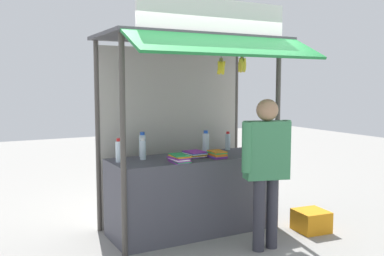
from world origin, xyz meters
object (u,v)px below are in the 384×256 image
object	(u,v)px
water_bottle_front_left	(228,141)
water_bottle_rear_center	(206,143)
water_bottle_front_right	(248,141)
magazine_stack_mid_left	(254,151)
banana_bunch_leftmost	(242,65)
plastic_crate	(311,221)
magazine_stack_far_left	(217,154)
banana_bunch_inner_left	(221,67)
magazine_stack_mid_right	(195,154)
magazine_stack_center	(179,158)
vendor_person	(266,160)
water_bottle_right	(142,145)
water_bottle_back_right	(143,149)
water_bottle_left	(119,151)

from	to	relation	value
water_bottle_front_left	water_bottle_rear_center	size ratio (longest dim) A/B	0.83
water_bottle_front_right	magazine_stack_mid_left	world-z (taller)	water_bottle_front_right
water_bottle_front_left	magazine_stack_mid_left	distance (m)	0.46
water_bottle_front_left	banana_bunch_leftmost	world-z (taller)	banana_bunch_leftmost
magazine_stack_mid_left	plastic_crate	world-z (taller)	magazine_stack_mid_left
water_bottle_rear_center	plastic_crate	xyz separation A→B (m)	(1.02, -0.82, -0.93)
water_bottle_front_left	water_bottle_rear_center	distance (m)	0.45
magazine_stack_far_left	banana_bunch_inner_left	bearing A→B (deg)	-114.09
water_bottle_rear_center	banana_bunch_leftmost	distance (m)	1.13
magazine_stack_mid_left	magazine_stack_mid_right	size ratio (longest dim) A/B	1.08
magazine_stack_center	vendor_person	xyz separation A→B (m)	(0.72, -0.64, 0.02)
plastic_crate	water_bottle_right	bearing A→B (deg)	151.37
water_bottle_front_left	water_bottle_front_right	size ratio (longest dim) A/B	0.94
water_bottle_back_right	magazine_stack_far_left	world-z (taller)	water_bottle_back_right
water_bottle_left	plastic_crate	bearing A→B (deg)	-19.48
water_bottle_left	banana_bunch_leftmost	bearing A→B (deg)	-23.35
water_bottle_rear_center	magazine_stack_mid_left	xyz separation A→B (m)	(0.54, -0.29, -0.10)
magazine_stack_far_left	banana_bunch_inner_left	world-z (taller)	banana_bunch_inner_left
magazine_stack_center	water_bottle_rear_center	bearing A→B (deg)	34.21
banana_bunch_inner_left	water_bottle_front_right	bearing A→B (deg)	35.76
water_bottle_front_right	water_bottle_front_left	bearing A→B (deg)	138.10
banana_bunch_leftmost	vendor_person	bearing A→B (deg)	-84.77
water_bottle_left	magazine_stack_mid_right	xyz separation A→B (m)	(0.92, -0.09, -0.09)
magazine_stack_mid_left	plastic_crate	distance (m)	1.09
water_bottle_front_left	water_bottle_left	world-z (taller)	water_bottle_left
magazine_stack_mid_right	plastic_crate	xyz separation A→B (m)	(1.25, -0.68, -0.82)
water_bottle_left	magazine_stack_center	world-z (taller)	water_bottle_left
water_bottle_rear_center	magazine_stack_mid_right	world-z (taller)	water_bottle_rear_center
water_bottle_rear_center	magazine_stack_far_left	world-z (taller)	water_bottle_rear_center
water_bottle_front_right	magazine_stack_center	size ratio (longest dim) A/B	0.89
water_bottle_back_right	magazine_stack_far_left	size ratio (longest dim) A/B	0.97
magazine_stack_mid_right	water_bottle_right	bearing A→B (deg)	151.33
water_bottle_left	magazine_stack_mid_left	bearing A→B (deg)	-7.90
water_bottle_front_left	water_bottle_back_right	size ratio (longest dim) A/B	0.96
water_bottle_right	magazine_stack_mid_right	distance (m)	0.64
banana_bunch_leftmost	magazine_stack_mid_right	bearing A→B (deg)	127.31
water_bottle_front_right	magazine_stack_far_left	xyz separation A→B (m)	(-0.66, -0.29, -0.08)
water_bottle_front_right	magazine_stack_far_left	world-z (taller)	water_bottle_front_right
water_bottle_right	magazine_stack_mid_left	bearing A→B (deg)	-18.79
magazine_stack_mid_left	water_bottle_left	bearing A→B (deg)	172.10
banana_bunch_leftmost	water_bottle_back_right	bearing A→B (deg)	149.53
magazine_stack_center	plastic_crate	world-z (taller)	magazine_stack_center
water_bottle_left	banana_bunch_inner_left	world-z (taller)	banana_bunch_inner_left
vendor_person	magazine_stack_center	bearing A→B (deg)	-25.32
water_bottle_front_right	magazine_stack_mid_right	distance (m)	0.87
water_bottle_left	magazine_stack_mid_left	xyz separation A→B (m)	(1.70, -0.24, -0.09)
water_bottle_front_left	water_bottle_back_right	world-z (taller)	water_bottle_back_right
water_bottle_front_right	banana_bunch_inner_left	xyz separation A→B (m)	(-0.78, -0.56, 0.94)
magazine_stack_far_left	banana_bunch_inner_left	distance (m)	1.06
water_bottle_left	vendor_person	size ratio (longest dim) A/B	0.16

